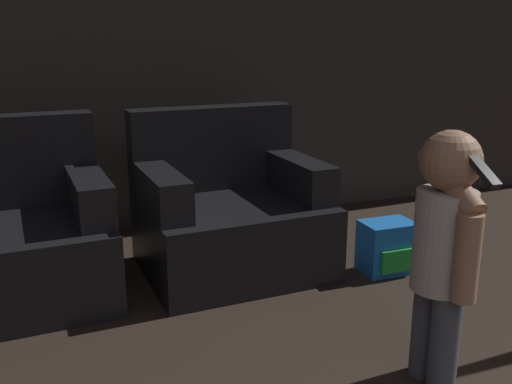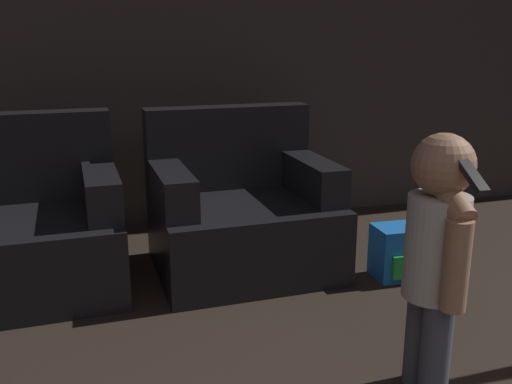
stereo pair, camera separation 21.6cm
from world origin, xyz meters
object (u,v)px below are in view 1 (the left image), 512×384
Objects in this scene: person_toddler at (445,241)px; armchair_left at (7,238)px; armchair_right at (229,214)px; toy_backpack at (387,247)px.

armchair_left is at bearing -128.76° from person_toddler.
armchair_right reaches higher than toy_backpack.
armchair_left is 1.96m from person_toddler.
armchair_left is 1.90m from toy_backpack.
armchair_right is 3.51× the size of toy_backpack.
person_toddler is at bearing -45.26° from armchair_left.
armchair_right is at bearing -3.58° from armchair_left.
toy_backpack is at bearing 159.66° from person_toddler.
armchair_left is 1.04× the size of person_toddler.
armchair_left is at bearing 176.68° from armchair_right.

